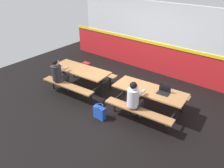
# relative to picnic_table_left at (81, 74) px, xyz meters

# --- Properties ---
(ground_plane) EXTENTS (10.00, 10.00, 0.02)m
(ground_plane) POSITION_rel_picnic_table_left_xyz_m (1.21, 0.15, -0.59)
(ground_plane) COLOR black
(accent_backdrop) EXTENTS (8.00, 0.14, 2.60)m
(accent_backdrop) POSITION_rel_picnic_table_left_xyz_m (1.21, 2.74, 0.67)
(accent_backdrop) COLOR red
(accent_backdrop) RESTS_ON ground
(picnic_table_left) EXTENTS (2.03, 1.70, 0.74)m
(picnic_table_left) POSITION_rel_picnic_table_left_xyz_m (0.00, 0.00, 0.00)
(picnic_table_left) COLOR #9E6B3D
(picnic_table_left) RESTS_ON ground
(picnic_table_right) EXTENTS (2.03, 1.70, 0.74)m
(picnic_table_right) POSITION_rel_picnic_table_left_xyz_m (2.41, 0.24, 0.00)
(picnic_table_right) COLOR #9E6B3D
(picnic_table_right) RESTS_ON ground
(student_nearer) EXTENTS (0.38, 0.53, 1.21)m
(student_nearer) POSITION_rel_picnic_table_left_xyz_m (-0.36, -0.59, 0.13)
(student_nearer) COLOR #2D2D38
(student_nearer) RESTS_ON ground
(student_further) EXTENTS (0.38, 0.53, 1.21)m
(student_further) POSITION_rel_picnic_table_left_xyz_m (2.29, -0.33, 0.13)
(student_further) COLOR #2D2D38
(student_further) RESTS_ON ground
(laptop_dark) EXTENTS (0.34, 0.25, 0.22)m
(laptop_dark) POSITION_rel_picnic_table_left_xyz_m (2.79, 0.31, 0.21)
(laptop_dark) COLOR black
(laptop_dark) RESTS_ON picnic_table_right
(backpack_dark) EXTENTS (0.30, 0.22, 0.44)m
(backpack_dark) POSITION_rel_picnic_table_left_xyz_m (-0.71, 0.99, -0.36)
(backpack_dark) COLOR maroon
(backpack_dark) RESTS_ON ground
(tote_bag_bright) EXTENTS (0.34, 0.21, 0.43)m
(tote_bag_bright) POSITION_rel_picnic_table_left_xyz_m (1.52, -0.83, -0.38)
(tote_bag_bright) COLOR #1E47B2
(tote_bag_bright) RESTS_ON ground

